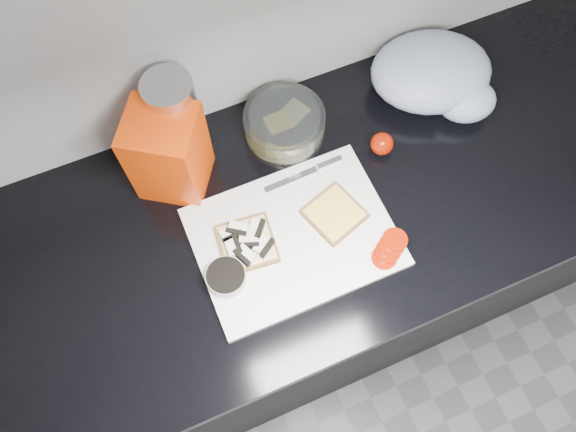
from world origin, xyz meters
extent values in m
cube|color=black|center=(0.00, 1.20, 0.43)|extent=(3.50, 0.60, 0.86)
cube|color=black|center=(0.00, 1.20, 0.88)|extent=(3.50, 0.64, 0.04)
cube|color=white|center=(-0.06, 1.14, 0.91)|extent=(0.40, 0.30, 0.01)
cube|color=beige|center=(-0.15, 1.16, 0.92)|extent=(0.12, 0.12, 0.01)
cube|color=white|center=(-0.18, 1.19, 0.93)|extent=(0.04, 0.03, 0.01)
cube|color=black|center=(-0.18, 1.19, 0.93)|extent=(0.04, 0.01, 0.02)
cube|color=white|center=(-0.16, 1.19, 0.94)|extent=(0.04, 0.04, 0.01)
cube|color=black|center=(-0.16, 1.19, 0.94)|extent=(0.04, 0.03, 0.02)
cube|color=white|center=(-0.13, 1.18, 0.93)|extent=(0.04, 0.04, 0.01)
cube|color=black|center=(-0.13, 1.18, 0.93)|extent=(0.03, 0.04, 0.02)
cube|color=white|center=(-0.19, 1.16, 0.94)|extent=(0.02, 0.04, 0.01)
cube|color=black|center=(-0.19, 1.16, 0.94)|extent=(0.01, 0.04, 0.02)
cube|color=white|center=(-0.15, 1.16, 0.93)|extent=(0.04, 0.03, 0.01)
cube|color=black|center=(-0.15, 1.16, 0.93)|extent=(0.04, 0.02, 0.02)
cube|color=white|center=(-0.13, 1.14, 0.94)|extent=(0.04, 0.04, 0.01)
cube|color=black|center=(-0.13, 1.14, 0.94)|extent=(0.04, 0.03, 0.02)
cube|color=white|center=(-0.17, 1.14, 0.94)|extent=(0.04, 0.04, 0.01)
cube|color=black|center=(-0.17, 1.14, 0.94)|extent=(0.03, 0.04, 0.02)
cube|color=beige|center=(0.04, 1.15, 0.92)|extent=(0.13, 0.13, 0.01)
cube|color=#FDD04A|center=(0.04, 1.15, 0.93)|extent=(0.11, 0.11, 0.00)
cylinder|color=#931703|center=(0.09, 1.03, 0.92)|extent=(0.05, 0.05, 0.01)
cylinder|color=#931703|center=(0.10, 1.03, 0.92)|extent=(0.06, 0.06, 0.01)
cylinder|color=#931703|center=(0.11, 1.04, 0.92)|extent=(0.06, 0.06, 0.01)
cylinder|color=#931703|center=(0.12, 1.05, 0.93)|extent=(0.07, 0.07, 0.01)
cube|color=#B3B3B7|center=(-0.01, 1.26, 0.91)|extent=(0.12, 0.02, 0.00)
cube|color=#B3B3B7|center=(0.08, 1.27, 0.92)|extent=(0.06, 0.01, 0.01)
cylinder|color=#ACB2B2|center=(-0.22, 1.11, 0.92)|extent=(0.08, 0.08, 0.04)
cylinder|color=black|center=(-0.22, 1.11, 0.94)|extent=(0.08, 0.08, 0.01)
cylinder|color=white|center=(-0.17, 1.24, 0.90)|extent=(0.12, 0.12, 0.01)
cylinder|color=silver|center=(0.02, 1.38, 0.94)|extent=(0.18, 0.18, 0.07)
cube|color=#FDD04A|center=(0.01, 1.38, 0.93)|extent=(0.06, 0.05, 0.04)
cube|color=#D9D382|center=(0.05, 1.39, 0.92)|extent=(0.07, 0.07, 0.01)
cube|color=#F32C04|center=(-0.23, 1.37, 1.01)|extent=(0.18, 0.18, 0.21)
cylinder|color=silver|center=(-0.19, 1.43, 1.02)|extent=(0.10, 0.10, 0.24)
ellipsoid|color=#96A5B8|center=(0.37, 1.37, 0.96)|extent=(0.32, 0.28, 0.12)
ellipsoid|color=#96A5B8|center=(0.42, 1.28, 0.94)|extent=(0.15, 0.14, 0.08)
sphere|color=#931703|center=(0.20, 1.26, 0.93)|extent=(0.05, 0.05, 0.05)
camera|label=1|loc=(-0.24, 0.75, 1.98)|focal=35.00mm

